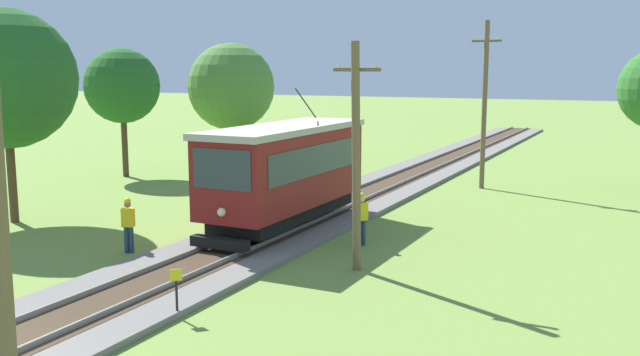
# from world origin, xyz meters

# --- Properties ---
(red_tram) EXTENTS (2.60, 8.54, 4.79)m
(red_tram) POSITION_xyz_m (0.00, 13.48, 2.19)
(red_tram) COLOR maroon
(red_tram) RESTS_ON rail_right
(utility_pole_near_tram) EXTENTS (1.40, 0.52, 6.57)m
(utility_pole_near_tram) POSITION_xyz_m (4.26, 9.95, 3.38)
(utility_pole_near_tram) COLOR brown
(utility_pole_near_tram) RESTS_ON ground
(utility_pole_mid) EXTENTS (1.40, 0.28, 8.10)m
(utility_pole_mid) POSITION_xyz_m (4.26, 25.62, 4.14)
(utility_pole_mid) COLOR brown
(utility_pole_mid) RESTS_ON ground
(trackside_signal_marker) EXTENTS (0.21, 0.21, 1.18)m
(trackside_signal_marker) POSITION_xyz_m (2.00, 4.62, 0.67)
(trackside_signal_marker) COLOR black
(trackside_signal_marker) RESTS_ON ground
(track_worker) EXTENTS (0.44, 0.37, 1.78)m
(track_worker) POSITION_xyz_m (-2.99, 8.60, 0.98)
(track_worker) COLOR navy
(track_worker) RESTS_ON ground
(second_worker) EXTENTS (0.42, 0.45, 1.78)m
(second_worker) POSITION_xyz_m (3.28, 12.73, 0.98)
(second_worker) COLOR navy
(second_worker) RESTS_ON ground
(tree_left_near) EXTENTS (4.01, 4.01, 6.92)m
(tree_left_near) POSITION_xyz_m (-14.03, 20.77, 4.90)
(tree_left_near) COLOR #4C3823
(tree_left_near) RESTS_ON ground
(tree_right_near) EXTENTS (5.41, 5.41, 7.42)m
(tree_right_near) POSITION_xyz_m (-12.19, 28.44, 4.71)
(tree_right_near) COLOR #4C3823
(tree_right_near) RESTS_ON ground
(tree_left_far) EXTENTS (5.23, 5.23, 8.06)m
(tree_left_far) POSITION_xyz_m (-10.03, 10.14, 5.44)
(tree_left_far) COLOR #4C3823
(tree_left_far) RESTS_ON ground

